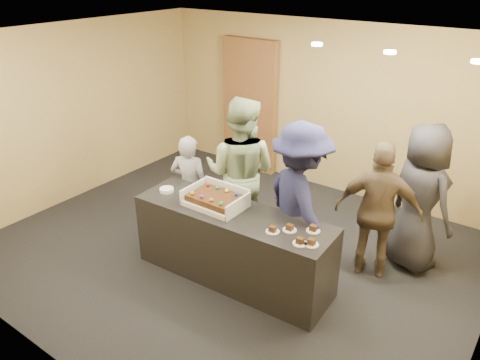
{
  "coord_description": "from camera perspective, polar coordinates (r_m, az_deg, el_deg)",
  "views": [
    {
      "loc": [
        3.16,
        -4.15,
        3.49
      ],
      "look_at": [
        0.14,
        0.0,
        1.07
      ],
      "focal_mm": 35.0,
      "sensor_mm": 36.0,
      "label": 1
    }
  ],
  "objects": [
    {
      "name": "room",
      "position": [
        5.64,
        -1.17,
        2.96
      ],
      "size": [
        6.04,
        6.0,
        2.7
      ],
      "color": "black",
      "rests_on": "ground"
    },
    {
      "name": "serving_counter",
      "position": [
        5.55,
        -0.86,
        -7.95
      ],
      "size": [
        2.43,
        0.81,
        0.9
      ],
      "primitive_type": "cube",
      "rotation": [
        0.0,
        0.0,
        0.05
      ],
      "color": "black",
      "rests_on": "floor"
    },
    {
      "name": "storage_cabinet",
      "position": [
        8.32,
        1.21,
        8.99
      ],
      "size": [
        1.05,
        0.15,
        2.32
      ],
      "primitive_type": "cube",
      "color": "brown",
      "rests_on": "floor"
    },
    {
      "name": "cake_box",
      "position": [
        5.45,
        -2.88,
        -2.59
      ],
      "size": [
        0.69,
        0.47,
        0.2
      ],
      "color": "white",
      "rests_on": "serving_counter"
    },
    {
      "name": "sheet_cake",
      "position": [
        5.41,
        -3.06,
        -2.21
      ],
      "size": [
        0.58,
        0.4,
        0.11
      ],
      "color": "#341C0B",
      "rests_on": "cake_box"
    },
    {
      "name": "plate_stack",
      "position": [
        5.83,
        -8.94,
        -1.19
      ],
      "size": [
        0.17,
        0.17,
        0.04
      ],
      "primitive_type": "cylinder",
      "color": "white",
      "rests_on": "serving_counter"
    },
    {
      "name": "slice_a",
      "position": [
        4.94,
        3.99,
        -6.08
      ],
      "size": [
        0.15,
        0.15,
        0.07
      ],
      "color": "white",
      "rests_on": "serving_counter"
    },
    {
      "name": "slice_b",
      "position": [
        4.98,
        6.08,
        -5.87
      ],
      "size": [
        0.15,
        0.15,
        0.07
      ],
      "color": "white",
      "rests_on": "serving_counter"
    },
    {
      "name": "slice_c",
      "position": [
        4.77,
        7.32,
        -7.47
      ],
      "size": [
        0.15,
        0.15,
        0.07
      ],
      "color": "white",
      "rests_on": "serving_counter"
    },
    {
      "name": "slice_d",
      "position": [
        5.0,
        8.92,
        -5.92
      ],
      "size": [
        0.15,
        0.15,
        0.07
      ],
      "color": "white",
      "rests_on": "serving_counter"
    },
    {
      "name": "slice_e",
      "position": [
        4.77,
        8.71,
        -7.57
      ],
      "size": [
        0.15,
        0.15,
        0.07
      ],
      "color": "white",
      "rests_on": "serving_counter"
    },
    {
      "name": "person_server_grey",
      "position": [
        6.31,
        -6.13,
        -0.86
      ],
      "size": [
        0.62,
        0.51,
        1.46
      ],
      "primitive_type": "imported",
      "rotation": [
        0.0,
        0.0,
        3.49
      ],
      "color": "#9C9BA1",
      "rests_on": "floor"
    },
    {
      "name": "person_sage_man",
      "position": [
        6.02,
        0.05,
        0.87
      ],
      "size": [
        1.15,
        1.0,
        2.01
      ],
      "primitive_type": "imported",
      "rotation": [
        0.0,
        0.0,
        3.43
      ],
      "color": "#8D9F73",
      "rests_on": "floor"
    },
    {
      "name": "person_navy_man",
      "position": [
        5.41,
        7.3,
        -2.81
      ],
      "size": [
        1.43,
        1.28,
        1.92
      ],
      "primitive_type": "imported",
      "rotation": [
        0.0,
        0.0,
        2.56
      ],
      "color": "#1D1E43",
      "rests_on": "floor"
    },
    {
      "name": "person_brown_extra",
      "position": [
        5.67,
        16.5,
        -3.67
      ],
      "size": [
        1.07,
        0.69,
        1.7
      ],
      "primitive_type": "imported",
      "rotation": [
        0.0,
        0.0,
        3.44
      ],
      "color": "brown",
      "rests_on": "floor"
    },
    {
      "name": "person_dark_suit",
      "position": [
        5.97,
        21.07,
        -2.04
      ],
      "size": [
        1.07,
        0.95,
        1.85
      ],
      "primitive_type": "imported",
      "rotation": [
        0.0,
        0.0,
        2.64
      ],
      "color": "#242328",
      "rests_on": "floor"
    },
    {
      "name": "ceiling_spotlights",
      "position": [
        4.97,
        17.82,
        14.63
      ],
      "size": [
        1.72,
        0.12,
        0.03
      ],
      "color": "#FFEAC6",
      "rests_on": "ceiling"
    }
  ]
}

